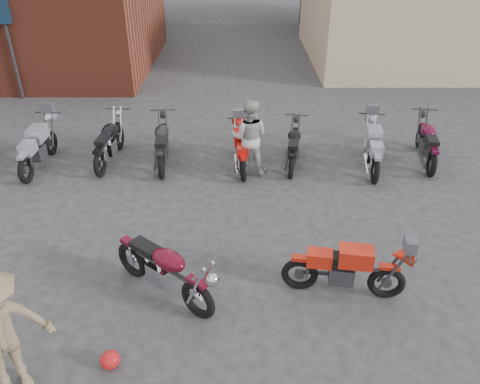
{
  "coord_description": "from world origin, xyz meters",
  "views": [
    {
      "loc": [
        0.52,
        -5.09,
        5.32
      ],
      "look_at": [
        0.53,
        2.3,
        0.9
      ],
      "focal_mm": 35.0,
      "sensor_mm": 36.0,
      "label": 1
    }
  ],
  "objects_px": {
    "person_light": "(249,137)",
    "row_bike_6": "(373,146)",
    "row_bike_7": "(428,140)",
    "row_bike_3": "(162,141)",
    "row_bike_4": "(241,147)",
    "sportbike": "(347,267)",
    "row_bike_1": "(37,145)",
    "row_bike_2": "(109,140)",
    "row_bike_5": "(294,144)",
    "vintage_motorcycle": "(164,266)",
    "helmet": "(110,360)"
  },
  "relations": [
    {
      "from": "person_light",
      "to": "row_bike_6",
      "type": "distance_m",
      "value": 2.97
    },
    {
      "from": "row_bike_6",
      "to": "row_bike_7",
      "type": "distance_m",
      "value": 1.44
    },
    {
      "from": "person_light",
      "to": "row_bike_6",
      "type": "bearing_deg",
      "value": -167.97
    },
    {
      "from": "row_bike_3",
      "to": "row_bike_4",
      "type": "distance_m",
      "value": 1.91
    },
    {
      "from": "sportbike",
      "to": "row_bike_1",
      "type": "relative_size",
      "value": 0.93
    },
    {
      "from": "row_bike_2",
      "to": "row_bike_5",
      "type": "xyz_separation_m",
      "value": [
        4.49,
        -0.16,
        -0.04
      ]
    },
    {
      "from": "sportbike",
      "to": "row_bike_7",
      "type": "height_order",
      "value": "row_bike_7"
    },
    {
      "from": "row_bike_7",
      "to": "person_light",
      "type": "bearing_deg",
      "value": 105.44
    },
    {
      "from": "vintage_motorcycle",
      "to": "row_bike_7",
      "type": "xyz_separation_m",
      "value": [
        5.75,
        4.75,
        -0.02
      ]
    },
    {
      "from": "row_bike_7",
      "to": "row_bike_6",
      "type": "bearing_deg",
      "value": 111.54
    },
    {
      "from": "vintage_motorcycle",
      "to": "row_bike_2",
      "type": "xyz_separation_m",
      "value": [
        -2.01,
        4.77,
        -0.02
      ]
    },
    {
      "from": "row_bike_7",
      "to": "row_bike_2",
      "type": "bearing_deg",
      "value": 98.43
    },
    {
      "from": "row_bike_6",
      "to": "row_bike_5",
      "type": "bearing_deg",
      "value": 91.95
    },
    {
      "from": "helmet",
      "to": "row_bike_3",
      "type": "height_order",
      "value": "row_bike_3"
    },
    {
      "from": "person_light",
      "to": "row_bike_1",
      "type": "height_order",
      "value": "person_light"
    },
    {
      "from": "row_bike_2",
      "to": "row_bike_3",
      "type": "distance_m",
      "value": 1.32
    },
    {
      "from": "row_bike_1",
      "to": "row_bike_5",
      "type": "bearing_deg",
      "value": -86.85
    },
    {
      "from": "person_light",
      "to": "sportbike",
      "type": "bearing_deg",
      "value": 117.53
    },
    {
      "from": "row_bike_1",
      "to": "row_bike_2",
      "type": "relative_size",
      "value": 1.01
    },
    {
      "from": "sportbike",
      "to": "row_bike_6",
      "type": "relative_size",
      "value": 0.94
    },
    {
      "from": "vintage_motorcycle",
      "to": "row_bike_5",
      "type": "relative_size",
      "value": 1.11
    },
    {
      "from": "row_bike_5",
      "to": "row_bike_7",
      "type": "xyz_separation_m",
      "value": [
        3.27,
        0.13,
        0.04
      ]
    },
    {
      "from": "person_light",
      "to": "row_bike_7",
      "type": "relative_size",
      "value": 0.89
    },
    {
      "from": "person_light",
      "to": "row_bike_7",
      "type": "bearing_deg",
      "value": -165.0
    },
    {
      "from": "sportbike",
      "to": "row_bike_2",
      "type": "xyz_separation_m",
      "value": [
        -4.87,
        4.71,
        0.04
      ]
    },
    {
      "from": "row_bike_5",
      "to": "row_bike_6",
      "type": "xyz_separation_m",
      "value": [
        1.86,
        -0.19,
        0.04
      ]
    },
    {
      "from": "sportbike",
      "to": "row_bike_1",
      "type": "bearing_deg",
      "value": 154.42
    },
    {
      "from": "vintage_motorcycle",
      "to": "person_light",
      "type": "bearing_deg",
      "value": 110.41
    },
    {
      "from": "vintage_motorcycle",
      "to": "person_light",
      "type": "height_order",
      "value": "person_light"
    },
    {
      "from": "helmet",
      "to": "row_bike_1",
      "type": "relative_size",
      "value": 0.13
    },
    {
      "from": "row_bike_5",
      "to": "row_bike_2",
      "type": "bearing_deg",
      "value": 96.74
    },
    {
      "from": "row_bike_2",
      "to": "row_bike_4",
      "type": "relative_size",
      "value": 1.1
    },
    {
      "from": "person_light",
      "to": "row_bike_3",
      "type": "xyz_separation_m",
      "value": [
        -2.09,
        0.44,
        -0.3
      ]
    },
    {
      "from": "row_bike_2",
      "to": "row_bike_6",
      "type": "distance_m",
      "value": 6.36
    },
    {
      "from": "helmet",
      "to": "row_bike_7",
      "type": "height_order",
      "value": "row_bike_7"
    },
    {
      "from": "sportbike",
      "to": "helmet",
      "type": "distance_m",
      "value": 3.75
    },
    {
      "from": "row_bike_3",
      "to": "row_bike_6",
      "type": "distance_m",
      "value": 5.05
    },
    {
      "from": "helmet",
      "to": "row_bike_1",
      "type": "xyz_separation_m",
      "value": [
        -3.06,
        5.85,
        0.46
      ]
    },
    {
      "from": "row_bike_1",
      "to": "row_bike_7",
      "type": "bearing_deg",
      "value": -86.49
    },
    {
      "from": "helmet",
      "to": "row_bike_7",
      "type": "distance_m",
      "value": 8.82
    },
    {
      "from": "row_bike_5",
      "to": "row_bike_3",
      "type": "bearing_deg",
      "value": 97.87
    },
    {
      "from": "row_bike_1",
      "to": "sportbike",
      "type": "bearing_deg",
      "value": -122.35
    },
    {
      "from": "row_bike_7",
      "to": "row_bike_1",
      "type": "bearing_deg",
      "value": 100.27
    },
    {
      "from": "person_light",
      "to": "row_bike_7",
      "type": "height_order",
      "value": "person_light"
    },
    {
      "from": "row_bike_5",
      "to": "row_bike_6",
      "type": "height_order",
      "value": "row_bike_6"
    },
    {
      "from": "person_light",
      "to": "row_bike_4",
      "type": "xyz_separation_m",
      "value": [
        -0.19,
        0.24,
        -0.36
      ]
    },
    {
      "from": "vintage_motorcycle",
      "to": "row_bike_2",
      "type": "height_order",
      "value": "vintage_motorcycle"
    },
    {
      "from": "row_bike_4",
      "to": "helmet",
      "type": "bearing_deg",
      "value": 158.81
    },
    {
      "from": "row_bike_2",
      "to": "row_bike_4",
      "type": "distance_m",
      "value": 3.23
    },
    {
      "from": "row_bike_3",
      "to": "row_bike_4",
      "type": "height_order",
      "value": "row_bike_3"
    }
  ]
}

